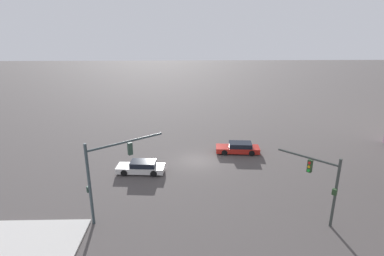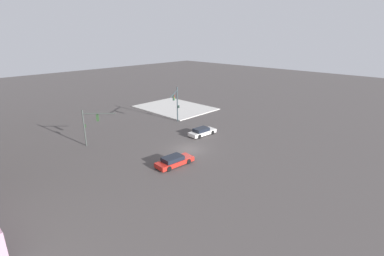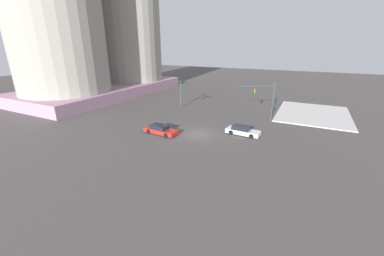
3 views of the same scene
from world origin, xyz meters
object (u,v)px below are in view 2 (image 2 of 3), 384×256
object	(u,v)px
traffic_signal_near_corner	(176,101)
sedan_car_approaching	(174,161)
sedan_car_waiting_far	(202,132)
traffic_signal_opposite_side	(90,122)

from	to	relation	value
traffic_signal_near_corner	sedan_car_approaching	world-z (taller)	traffic_signal_near_corner
sedan_car_waiting_far	traffic_signal_near_corner	bearing A→B (deg)	83.91
traffic_signal_opposite_side	traffic_signal_near_corner	bearing A→B (deg)	40.35
traffic_signal_near_corner	sedan_car_waiting_far	world-z (taller)	traffic_signal_near_corner
sedan_car_approaching	traffic_signal_opposite_side	bearing A→B (deg)	110.62
traffic_signal_opposite_side	sedan_car_waiting_far	bearing A→B (deg)	13.15
traffic_signal_opposite_side	sedan_car_approaching	world-z (taller)	traffic_signal_opposite_side
traffic_signal_opposite_side	sedan_car_approaching	xyz separation A→B (m)	(-13.05, -3.73, -2.87)
traffic_signal_near_corner	sedan_car_approaching	distance (m)	17.20
traffic_signal_opposite_side	sedan_car_approaching	bearing A→B (deg)	-30.26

